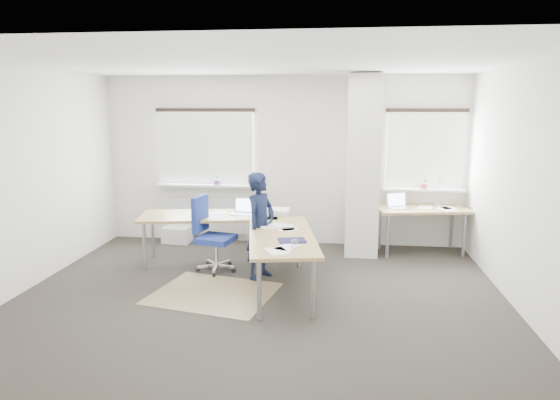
# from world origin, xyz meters

# --- Properties ---
(ground) EXTENTS (6.00, 6.00, 0.00)m
(ground) POSITION_xyz_m (0.00, 0.00, 0.00)
(ground) COLOR #292421
(ground) RESTS_ON ground
(room_shell) EXTENTS (6.04, 5.04, 2.82)m
(room_shell) POSITION_xyz_m (0.18, 0.45, 1.75)
(room_shell) COLOR silver
(room_shell) RESTS_ON ground
(floor_mat) EXTENTS (1.67, 1.50, 0.01)m
(floor_mat) POSITION_xyz_m (-0.60, 0.01, 0.00)
(floor_mat) COLOR olive
(floor_mat) RESTS_ON ground
(white_crate) EXTENTS (0.49, 0.36, 0.28)m
(white_crate) POSITION_xyz_m (-1.80, 2.25, 0.14)
(white_crate) COLOR white
(white_crate) RESTS_ON ground
(desk_main) EXTENTS (2.82, 2.63, 0.96)m
(desk_main) POSITION_xyz_m (-0.32, 0.78, 0.69)
(desk_main) COLOR #9F7E44
(desk_main) RESTS_ON ground
(desk_side) EXTENTS (1.50, 0.93, 1.22)m
(desk_side) POSITION_xyz_m (2.25, 2.14, 0.69)
(desk_side) COLOR #9F7E44
(desk_side) RESTS_ON ground
(task_chair) EXTENTS (0.59, 0.58, 1.07)m
(task_chair) POSITION_xyz_m (-0.81, 0.88, 0.30)
(task_chair) COLOR navy
(task_chair) RESTS_ON ground
(person) EXTENTS (0.53, 0.62, 1.45)m
(person) POSITION_xyz_m (-0.10, 0.67, 0.73)
(person) COLOR black
(person) RESTS_ON ground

